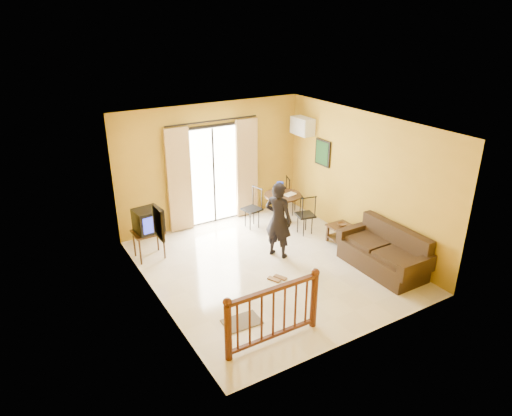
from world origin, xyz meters
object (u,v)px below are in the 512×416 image
coffee_table (347,235)px  sofa (384,254)px  standing_person (278,220)px  dining_table (283,200)px  television (148,220)px

coffee_table → sofa: (0.01, -1.06, 0.05)m
coffee_table → standing_person: (-1.47, 0.42, 0.53)m
sofa → standing_person: bearing=134.8°
dining_table → sofa: bearing=-79.4°
dining_table → sofa: (0.52, -2.76, -0.25)m
sofa → coffee_table: bearing=90.2°
dining_table → standing_person: (-0.96, -1.27, 0.23)m
coffee_table → sofa: 1.06m
dining_table → standing_person: 1.61m
dining_table → coffee_table: 1.80m
dining_table → coffee_table: bearing=-73.2°
television → sofa: bearing=-42.3°
sofa → standing_person: standing_person is taller
coffee_table → dining_table: bearing=106.8°
television → coffee_table: television is taller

